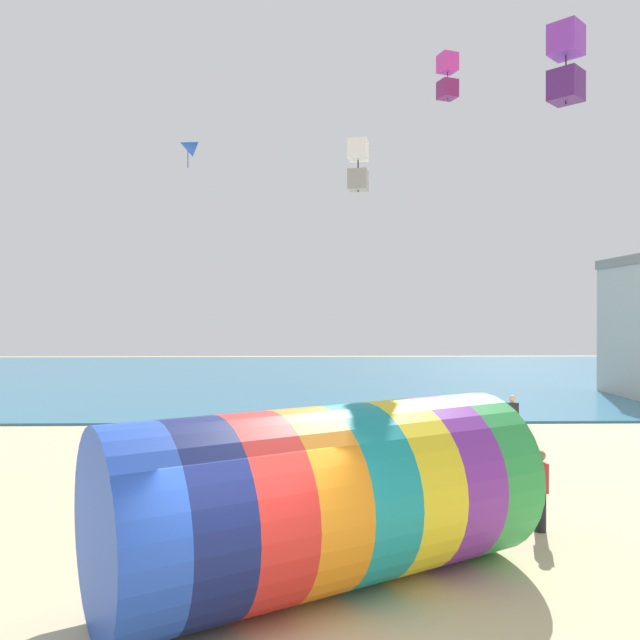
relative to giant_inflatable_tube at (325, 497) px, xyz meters
The scene contains 8 objects.
sea 35.02m from the giant_inflatable_tube, 91.44° to the left, with size 120.00×40.00×0.10m, color teal.
giant_inflatable_tube is the anchor object (origin of this frame).
kite_handler 5.14m from the giant_inflatable_tube, 28.89° to the left, with size 0.24×0.36×1.65m.
kite_white_box 6.35m from the giant_inflatable_tube, 71.73° to the left, with size 0.45×0.45×1.06m.
kite_purple_box 8.47m from the giant_inflatable_tube, ahead, with size 0.70×0.70×1.42m.
kite_blue_delta 18.24m from the giant_inflatable_tube, 108.48° to the left, with size 0.96×0.84×1.27m.
kite_magenta_box 17.80m from the giant_inflatable_tube, 68.69° to the left, with size 0.76×0.76×1.72m.
bystander_near_water 12.63m from the giant_inflatable_tube, 58.03° to the left, with size 0.39×0.28×1.71m.
Camera 1 is at (0.55, -7.67, 4.38)m, focal length 35.00 mm.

